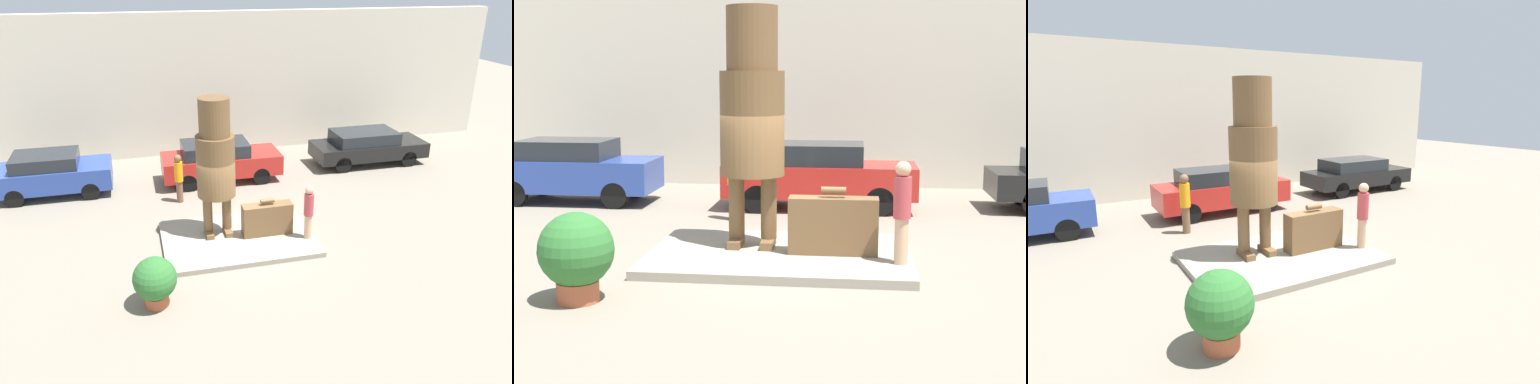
# 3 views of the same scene
# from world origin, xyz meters

# --- Properties ---
(ground_plane) EXTENTS (60.00, 60.00, 0.00)m
(ground_plane) POSITION_xyz_m (0.00, 0.00, 0.00)
(ground_plane) COLOR gray
(pedestal) EXTENTS (4.52, 3.17, 0.15)m
(pedestal) POSITION_xyz_m (0.00, 0.00, 0.08)
(pedestal) COLOR gray
(pedestal) RESTS_ON ground_plane
(building_backdrop) EXTENTS (28.00, 0.60, 6.06)m
(building_backdrop) POSITION_xyz_m (0.00, 8.68, 3.03)
(building_backdrop) COLOR beige
(building_backdrop) RESTS_ON ground_plane
(statue_figure) EXTENTS (1.14, 1.14, 4.21)m
(statue_figure) POSITION_xyz_m (-0.54, 0.37, 2.61)
(statue_figure) COLOR brown
(statue_figure) RESTS_ON pedestal
(giant_suitcase) EXTENTS (1.53, 0.44, 1.16)m
(giant_suitcase) POSITION_xyz_m (0.92, -0.04, 0.65)
(giant_suitcase) COLOR brown
(giant_suitcase) RESTS_ON pedestal
(tourist) EXTENTS (0.29, 0.29, 1.69)m
(tourist) POSITION_xyz_m (2.03, -0.60, 1.07)
(tourist) COLOR tan
(tourist) RESTS_ON pedestal
(parked_car_red) EXTENTS (4.55, 1.75, 1.58)m
(parked_car_red) POSITION_xyz_m (0.38, 4.92, 0.84)
(parked_car_red) COLOR #B2231E
(parked_car_red) RESTS_ON ground_plane
(parked_car_black) EXTENTS (4.78, 1.81, 1.44)m
(parked_car_black) POSITION_xyz_m (6.80, 5.29, 0.78)
(parked_car_black) COLOR black
(parked_car_black) RESTS_ON ground_plane
(planter_pot) EXTENTS (1.07, 1.07, 1.30)m
(planter_pot) POSITION_xyz_m (-2.61, -2.66, 0.71)
(planter_pot) COLOR #AD5638
(planter_pot) RESTS_ON ground_plane
(worker_hivis) EXTENTS (0.30, 0.30, 1.77)m
(worker_hivis) POSITION_xyz_m (-1.38, 3.28, 0.97)
(worker_hivis) COLOR brown
(worker_hivis) RESTS_ON ground_plane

